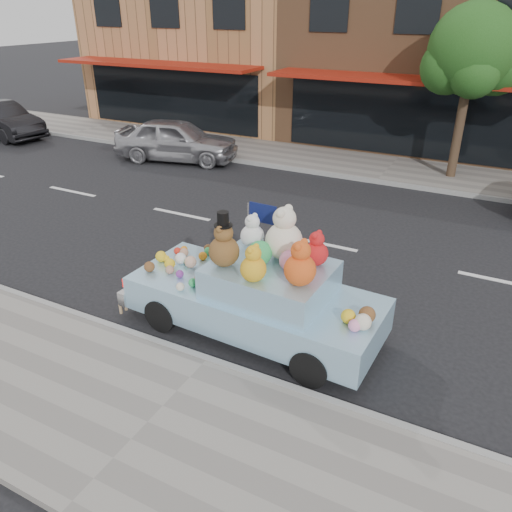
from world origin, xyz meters
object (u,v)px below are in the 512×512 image
Objects in this scene: car_silver at (177,140)px; art_car at (257,291)px; street_tree at (473,57)px; car_dark at (2,120)px.

art_car is at bearing -150.70° from car_silver.
art_car is at bearing -99.58° from street_tree.
car_silver is 8.60m from car_dark.
car_silver is 10.98m from art_car.
car_dark is 0.95× the size of art_car.
car_dark is at bearing 157.13° from art_car.
art_car reaches higher than car_dark.
art_car is at bearing -106.71° from car_dark.
car_dark is at bearing 80.14° from car_silver.
car_dark is (-8.59, -0.48, -0.03)m from car_silver.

